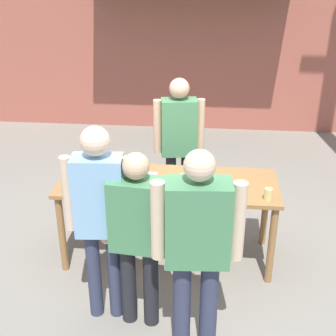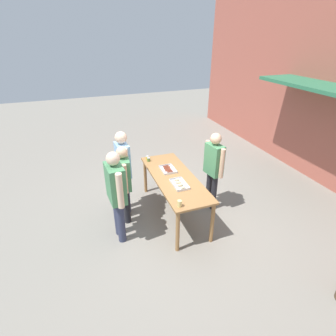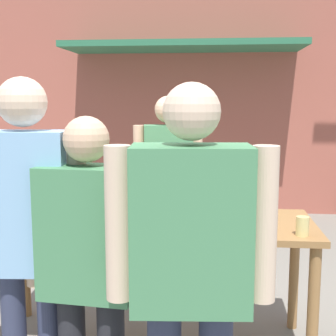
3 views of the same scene
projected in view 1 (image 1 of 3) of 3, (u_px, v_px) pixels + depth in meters
ground_plane at (168, 255)px, 5.03m from camera, size 24.00×24.00×0.00m
serving_table at (168, 191)px, 4.69m from camera, size 2.18×0.80×0.89m
food_tray_sausages at (136, 180)px, 4.65m from camera, size 0.39×0.29×0.04m
food_tray_buns at (200, 182)px, 4.59m from camera, size 0.45×0.25×0.06m
condiment_jar_mustard at (65, 187)px, 4.46m from camera, size 0.07×0.07×0.08m
condiment_jar_ketchup at (75, 187)px, 4.45m from camera, size 0.07×0.07×0.08m
beer_cup at (268, 194)px, 4.29m from camera, size 0.08×0.08×0.12m
person_server_behind_table at (179, 137)px, 5.34m from camera, size 0.57×0.28×1.72m
person_customer_holding_hotdog at (100, 209)px, 3.78m from camera, size 0.58×0.25×1.79m
person_customer_with_cup at (197, 239)px, 3.47m from camera, size 0.69×0.30×1.76m
person_customer_waiting_in_line at (138, 229)px, 3.75m from camera, size 0.63×0.29×1.62m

